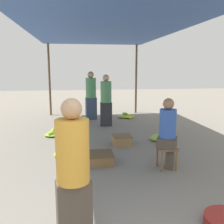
# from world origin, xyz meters

# --- Properties ---
(canopy_post_back_left) EXTENTS (0.08, 0.08, 2.78)m
(canopy_post_back_left) POSITION_xyz_m (-1.73, 8.59, 1.39)
(canopy_post_back_left) COLOR brown
(canopy_post_back_left) RESTS_ON ground
(canopy_post_back_right) EXTENTS (0.08, 0.08, 2.78)m
(canopy_post_back_right) POSITION_xyz_m (1.73, 8.59, 1.39)
(canopy_post_back_right) COLOR brown
(canopy_post_back_right) RESTS_ON ground
(canopy_tarp) EXTENTS (3.86, 8.69, 0.04)m
(canopy_tarp) POSITION_xyz_m (0.00, 4.44, 2.80)
(canopy_tarp) COLOR #33569E
(canopy_tarp) RESTS_ON canopy_post_front_left
(vendor_foreground) EXTENTS (0.39, 0.39, 1.56)m
(vendor_foreground) POSITION_xyz_m (-0.75, 0.92, 0.81)
(vendor_foreground) COLOR #4C4238
(vendor_foreground) RESTS_ON ground
(stool) EXTENTS (0.34, 0.34, 0.42)m
(stool) POSITION_xyz_m (0.92, 2.76, 0.34)
(stool) COLOR brown
(stool) RESTS_ON ground
(vendor_seated) EXTENTS (0.46, 0.46, 1.32)m
(vendor_seated) POSITION_xyz_m (0.94, 2.76, 0.69)
(vendor_seated) COLOR #4C4238
(vendor_seated) RESTS_ON ground
(banana_pile_left_0) EXTENTS (0.46, 0.40, 0.31)m
(banana_pile_left_0) POSITION_xyz_m (-0.86, 6.86, 0.11)
(banana_pile_left_0) COLOR yellow
(banana_pile_left_0) RESTS_ON ground
(banana_pile_left_1) EXTENTS (0.52, 0.46, 0.17)m
(banana_pile_left_1) POSITION_xyz_m (-0.93, 3.70, 0.06)
(banana_pile_left_1) COLOR #B6CD2C
(banana_pile_left_1) RESTS_ON ground
(banana_pile_left_2) EXTENTS (0.53, 0.49, 0.21)m
(banana_pile_left_2) POSITION_xyz_m (-1.35, 5.35, 0.07)
(banana_pile_left_2) COLOR #97C131
(banana_pile_left_2) RESTS_ON ground
(banana_pile_right_0) EXTENTS (0.61, 0.60, 0.16)m
(banana_pile_right_0) POSITION_xyz_m (1.48, 4.58, 0.06)
(banana_pile_right_0) COLOR #C1D12A
(banana_pile_right_0) RESTS_ON ground
(banana_pile_right_1) EXTENTS (0.65, 0.64, 0.21)m
(banana_pile_right_1) POSITION_xyz_m (1.13, 7.58, 0.06)
(banana_pile_right_1) COLOR #9BC230
(banana_pile_right_1) RESTS_ON ground
(crate_near) EXTENTS (0.52, 0.52, 0.20)m
(crate_near) POSITION_xyz_m (-0.27, 3.20, 0.10)
(crate_near) COLOR brown
(crate_near) RESTS_ON ground
(crate_mid) EXTENTS (0.45, 0.45, 0.23)m
(crate_mid) POSITION_xyz_m (0.37, 4.33, 0.12)
(crate_mid) COLOR #9E7A4C
(crate_mid) RESTS_ON ground
(shopper_walking_mid) EXTENTS (0.42, 0.42, 1.73)m
(shopper_walking_mid) POSITION_xyz_m (-0.19, 7.49, 0.90)
(shopper_walking_mid) COLOR #384766
(shopper_walking_mid) RESTS_ON ground
(shopper_walking_far) EXTENTS (0.37, 0.35, 1.65)m
(shopper_walking_far) POSITION_xyz_m (0.23, 6.40, 0.86)
(shopper_walking_far) COLOR #2D2D33
(shopper_walking_far) RESTS_ON ground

